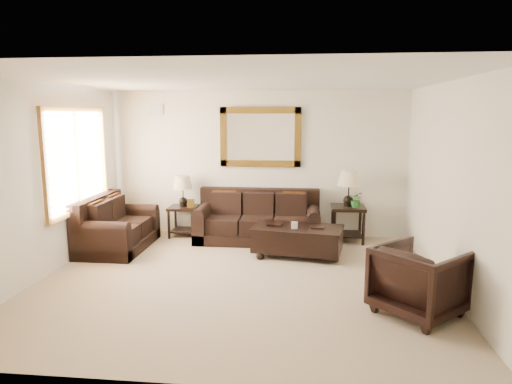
# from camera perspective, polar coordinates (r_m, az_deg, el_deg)

# --- Properties ---
(room) EXTENTS (5.51, 5.01, 2.71)m
(room) POSITION_cam_1_polar(r_m,az_deg,el_deg) (6.10, -2.24, 1.03)
(room) COLOR gray
(room) RESTS_ON ground
(window) EXTENTS (0.07, 1.96, 1.66)m
(window) POSITION_cam_1_polar(r_m,az_deg,el_deg) (7.77, -21.39, 3.73)
(window) COLOR white
(window) RESTS_ON room
(mirror) EXTENTS (1.50, 0.06, 1.10)m
(mirror) POSITION_cam_1_polar(r_m,az_deg,el_deg) (8.48, 0.54, 6.87)
(mirror) COLOR #47250E
(mirror) RESTS_ON room
(air_vent) EXTENTS (0.25, 0.02, 0.18)m
(air_vent) POSITION_cam_1_polar(r_m,az_deg,el_deg) (8.89, -12.31, 10.01)
(air_vent) COLOR #999999
(air_vent) RESTS_ON room
(sofa) EXTENTS (2.22, 0.96, 0.91)m
(sofa) POSITION_cam_1_polar(r_m,az_deg,el_deg) (8.30, 0.26, -3.82)
(sofa) COLOR black
(sofa) RESTS_ON room
(loveseat) EXTENTS (0.95, 1.60, 0.90)m
(loveseat) POSITION_cam_1_polar(r_m,az_deg,el_deg) (8.15, -17.21, -4.50)
(loveseat) COLOR black
(loveseat) RESTS_ON room
(end_table_left) EXTENTS (0.52, 0.52, 1.14)m
(end_table_left) POSITION_cam_1_polar(r_m,az_deg,el_deg) (8.60, -9.09, -0.62)
(end_table_left) COLOR black
(end_table_left) RESTS_ON room
(end_table_right) EXTENTS (0.59, 0.59, 1.30)m
(end_table_right) POSITION_cam_1_polar(r_m,az_deg,el_deg) (8.29, 11.49, -0.37)
(end_table_right) COLOR black
(end_table_right) RESTS_ON room
(coffee_table) EXTENTS (1.52, 0.99, 0.60)m
(coffee_table) POSITION_cam_1_polar(r_m,az_deg,el_deg) (7.43, 5.23, -5.71)
(coffee_table) COLOR black
(coffee_table) RESTS_ON room
(armchair) EXTENTS (1.17, 1.17, 0.88)m
(armchair) POSITION_cam_1_polar(r_m,az_deg,el_deg) (5.58, 19.79, -10.02)
(armchair) COLOR black
(armchair) RESTS_ON floor
(potted_plant) EXTENTS (0.34, 0.35, 0.23)m
(potted_plant) POSITION_cam_1_polar(r_m,az_deg,el_deg) (8.21, 12.43, -1.13)
(potted_plant) COLOR #205B1F
(potted_plant) RESTS_ON end_table_right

